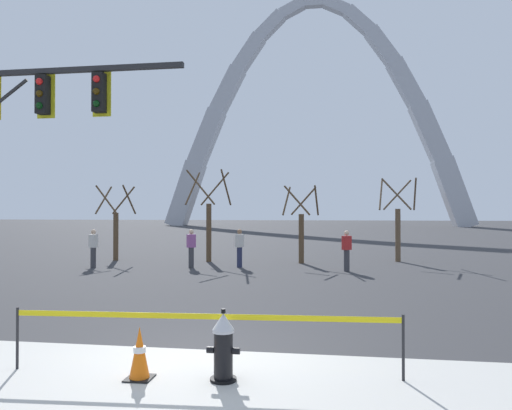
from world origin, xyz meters
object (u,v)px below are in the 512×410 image
Objects in this scene: fire_hydrant at (223,347)px; traffic_cone_by_hydrant at (140,354)px; pedestrian_walking_right at (93,248)px; pedestrian_walking_left at (191,248)px; pedestrian_standing_center at (347,250)px; monument_arch at (314,124)px; pedestrian_near_trees at (240,248)px; traffic_signal_gantry at (1,130)px.

fire_hydrant reaches higher than traffic_cone_by_hydrant.
pedestrian_walking_right is (-8.15, 12.09, 0.35)m from fire_hydrant.
fire_hydrant is at bearing -71.89° from pedestrian_walking_left.
fire_hydrant is at bearing -56.02° from pedestrian_walking_right.
monument_arch is at bearing 92.78° from pedestrian_standing_center.
pedestrian_near_trees is at bearing 99.55° from fire_hydrant.
pedestrian_walking_right is at bearing 103.19° from traffic_signal_gantry.
traffic_signal_gantry is 10.75m from pedestrian_near_trees.
traffic_cone_by_hydrant is 0.11× the size of traffic_signal_gantry.
traffic_cone_by_hydrant is at bearing -85.47° from pedestrian_near_trees.
monument_arch is at bearing 85.23° from traffic_signal_gantry.
traffic_signal_gantry reaches higher than fire_hydrant.
pedestrian_walking_left is (2.04, 8.92, -3.45)m from traffic_signal_gantry.
pedestrian_walking_left is at bearing -93.48° from monument_arch.
pedestrian_walking_right reaches higher than fire_hydrant.
pedestrian_near_trees reaches higher than traffic_cone_by_hydrant.
fire_hydrant is 0.62× the size of pedestrian_walking_left.
traffic_signal_gantry is at bearing -113.08° from pedestrian_near_trees.
pedestrian_near_trees is at bearing 66.92° from traffic_signal_gantry.
monument_arch reaches higher than traffic_cone_by_hydrant.
monument_arch is 30.65× the size of pedestrian_near_trees.
pedestrian_walking_left is at bearing 77.10° from traffic_signal_gantry.
pedestrian_near_trees is at bearing 94.53° from traffic_cone_by_hydrant.
pedestrian_standing_center is 10.30m from pedestrian_walking_right.
traffic_cone_by_hydrant is 0.46× the size of pedestrian_standing_center.
traffic_cone_by_hydrant is 0.46× the size of pedestrian_walking_right.
pedestrian_standing_center is (2.81, -57.83, -15.50)m from monument_arch.
traffic_cone_by_hydrant is 14.07m from pedestrian_walking_right.
traffic_signal_gantry is 67.77m from monument_arch.
monument_arch is 30.65× the size of pedestrian_walking_left.
traffic_signal_gantry is (-6.21, 3.82, 3.80)m from fire_hydrant.
monument_arch is (0.50, 70.38, 15.96)m from traffic_cone_by_hydrant.
pedestrian_walking_left is at bearing 9.27° from pedestrian_walking_right.
traffic_signal_gantry is 4.04× the size of pedestrian_walking_left.
pedestrian_walking_right is 6.03m from pedestrian_near_trees.
traffic_signal_gantry reaches higher than traffic_cone_by_hydrant.
pedestrian_near_trees is (5.93, 1.10, 0.00)m from pedestrian_walking_right.
pedestrian_walking_left reaches higher than fire_hydrant.
traffic_cone_by_hydrant is at bearing -90.41° from monument_arch.
pedestrian_standing_center is (3.31, 12.56, 0.46)m from traffic_cone_by_hydrant.
traffic_signal_gantry is at bearing 142.10° from traffic_cone_by_hydrant.
traffic_signal_gantry reaches higher than pedestrian_near_trees.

